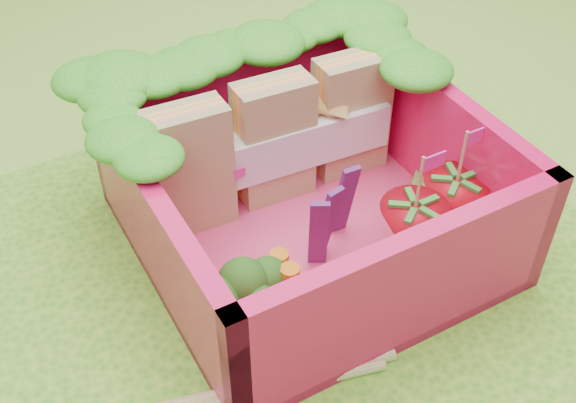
% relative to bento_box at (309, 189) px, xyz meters
% --- Properties ---
extents(ground, '(14.00, 14.00, 0.00)m').
position_rel_bento_box_xyz_m(ground, '(-0.18, -0.27, -0.31)').
color(ground, '#80C437').
rests_on(ground, ground).
extents(placemat, '(2.60, 2.60, 0.03)m').
position_rel_bento_box_xyz_m(placemat, '(-0.18, -0.27, -0.29)').
color(placemat, '#4EA224').
rests_on(placemat, ground).
extents(bento_floor, '(1.30, 1.30, 0.05)m').
position_rel_bento_box_xyz_m(bento_floor, '(0.00, 0.00, -0.25)').
color(bento_floor, '#E2396D').
rests_on(bento_floor, placemat).
extents(bento_box, '(1.30, 1.30, 0.55)m').
position_rel_bento_box_xyz_m(bento_box, '(0.00, 0.00, 0.00)').
color(bento_box, '#EC1354').
rests_on(bento_box, placemat).
extents(lettuce_ruffle, '(1.43, 0.83, 0.11)m').
position_rel_bento_box_xyz_m(lettuce_ruffle, '(-0.00, 0.49, 0.33)').
color(lettuce_ruffle, '#278C19').
rests_on(lettuce_ruffle, bento_box).
extents(sandwich_stack, '(1.06, 0.23, 0.55)m').
position_rel_bento_box_xyz_m(sandwich_stack, '(0.01, 0.28, 0.05)').
color(sandwich_stack, '#A18555').
rests_on(sandwich_stack, bento_floor).
extents(broccoli, '(0.34, 0.34, 0.27)m').
position_rel_bento_box_xyz_m(broccoli, '(-0.44, -0.30, -0.03)').
color(broccoli, '#73A04D').
rests_on(broccoli, bento_floor).
extents(carrot_sticks, '(0.08, 0.17, 0.26)m').
position_rel_bento_box_xyz_m(carrot_sticks, '(-0.28, -0.31, -0.10)').
color(carrot_sticks, orange).
rests_on(carrot_sticks, bento_floor).
extents(purple_wedges, '(0.25, 0.15, 0.38)m').
position_rel_bento_box_xyz_m(purple_wedges, '(0.01, -0.15, -0.04)').
color(purple_wedges, '#551B5F').
rests_on(purple_wedges, bento_floor).
extents(strawberry_left, '(0.26, 0.26, 0.50)m').
position_rel_bento_box_xyz_m(strawberry_left, '(0.27, -0.32, -0.09)').
color(strawberry_left, red).
rests_on(strawberry_left, bento_floor).
extents(strawberry_right, '(0.26, 0.26, 0.50)m').
position_rel_bento_box_xyz_m(strawberry_right, '(0.50, -0.28, -0.09)').
color(strawberry_right, red).
rests_on(strawberry_right, bento_floor).
extents(snap_peas, '(0.66, 0.58, 0.05)m').
position_rel_bento_box_xyz_m(snap_peas, '(0.38, -0.23, -0.20)').
color(snap_peas, '#5B9E31').
rests_on(snap_peas, bento_floor).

